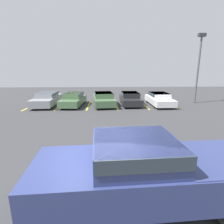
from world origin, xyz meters
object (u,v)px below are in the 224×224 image
parked_sedan_a (47,98)px  light_post (199,61)px  parked_sedan_d (130,98)px  parked_sedan_c (104,99)px  parked_sedan_e (159,98)px  pickup_truck (146,170)px  parked_sedan_b (73,99)px

parked_sedan_a → light_post: bearing=91.6°
parked_sedan_a → parked_sedan_d: parked_sedan_a is taller
light_post → parked_sedan_c: bearing=-174.7°
parked_sedan_a → parked_sedan_d: 8.01m
parked_sedan_c → parked_sedan_e: parked_sedan_c is taller
parked_sedan_e → light_post: bearing=103.0°
parked_sedan_d → light_post: (6.81, 0.61, 3.49)m
parked_sedan_c → pickup_truck: bearing=-0.5°
parked_sedan_a → parked_sedan_b: 2.57m
parked_sedan_a → parked_sedan_d: size_ratio=1.12×
parked_sedan_b → parked_sedan_d: 5.46m
parked_sedan_c → parked_sedan_a: bearing=-98.1°
pickup_truck → parked_sedan_d: 12.94m
parked_sedan_c → parked_sedan_d: (2.59, 0.27, -0.02)m
parked_sedan_e → light_post: (4.03, 0.97, 3.49)m
parked_sedan_c → parked_sedan_e: bearing=83.3°
pickup_truck → parked_sedan_c: pickup_truck is taller
parked_sedan_a → parked_sedan_d: (8.01, 0.04, -0.02)m
pickup_truck → parked_sedan_e: 13.19m
pickup_truck → light_post: (8.25, 13.46, 3.26)m
pickup_truck → parked_sedan_e: bearing=68.5°
pickup_truck → parked_sedan_a: size_ratio=1.22×
parked_sedan_c → light_post: 10.05m
light_post → parked_sedan_d: bearing=-174.9°
parked_sedan_b → light_post: 12.78m
parked_sedan_b → parked_sedan_d: bearing=98.3°
pickup_truck → parked_sedan_a: 14.40m
pickup_truck → parked_sedan_c: 12.64m
parked_sedan_e → light_post: 5.42m
pickup_truck → parked_sedan_a: bearing=114.3°
parked_sedan_e → parked_sedan_d: bearing=-97.9°
pickup_truck → light_post: size_ratio=0.87×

